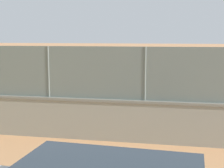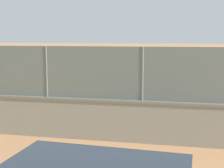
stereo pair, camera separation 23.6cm
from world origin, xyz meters
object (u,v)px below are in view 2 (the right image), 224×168
Objects in this scene: sports_ball at (31,117)px; player_baseline_waiting at (66,81)px; player_crossing_court at (66,90)px; player_foreground_swinging at (198,73)px.

player_baseline_waiting is at bearing -87.01° from sports_ball.
player_crossing_court is 22.74× the size of sports_ball.
player_crossing_court reaches higher than player_foreground_swinging.
player_foreground_swinging is (-6.89, -5.51, 0.01)m from player_baseline_waiting.
player_crossing_court is at bearing -136.73° from sports_ball.
player_foreground_swinging is (-5.55, -8.97, -0.11)m from player_crossing_court.
player_foreground_swinging is 12.06m from sports_ball.
player_crossing_court is 1.11× the size of player_foreground_swinging.
player_baseline_waiting reaches higher than sports_ball.
player_foreground_swinging reaches higher than player_baseline_waiting.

